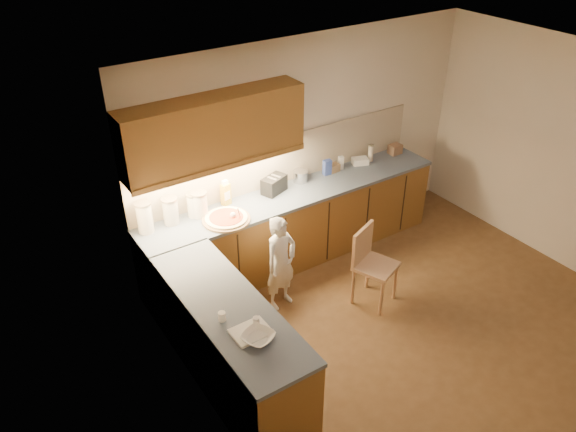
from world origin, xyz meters
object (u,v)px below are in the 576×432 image
object	(u,v)px
pizza_on_board	(226,219)
child	(281,263)
wooden_chair	(371,261)
oil_jug	(226,194)
toaster	(274,185)

from	to	relation	value
pizza_on_board	child	distance (m)	0.74
wooden_chair	oil_jug	distance (m)	1.73
wooden_chair	toaster	bearing A→B (deg)	87.81
pizza_on_board	toaster	distance (m)	0.79
child	oil_jug	xyz separation A→B (m)	(-0.18, 0.82, 0.51)
pizza_on_board	wooden_chair	xyz separation A→B (m)	(1.19, -0.98, -0.43)
child	oil_jug	distance (m)	0.99
child	wooden_chair	xyz separation A→B (m)	(0.84, -0.46, -0.03)
pizza_on_board	child	size ratio (longest dim) A/B	0.47
child	toaster	xyz separation A→B (m)	(0.41, 0.77, 0.47)
wooden_chair	oil_jug	xyz separation A→B (m)	(-1.03, 1.28, 0.54)
pizza_on_board	oil_jug	bearing A→B (deg)	62.19
oil_jug	toaster	world-z (taller)	oil_jug
oil_jug	toaster	size ratio (longest dim) A/B	0.88
wooden_chair	toaster	xyz separation A→B (m)	(-0.44, 1.22, 0.50)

